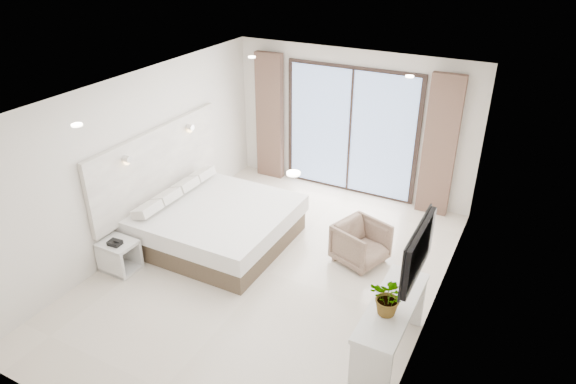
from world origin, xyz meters
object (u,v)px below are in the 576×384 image
(bed, at_px, (216,223))
(console_desk, at_px, (391,319))
(armchair, at_px, (361,241))
(nightstand, at_px, (119,256))

(bed, height_order, console_desk, console_desk)
(armchair, bearing_deg, nightstand, 140.25)
(nightstand, xyz_separation_m, armchair, (3.08, 1.85, 0.11))
(armchair, bearing_deg, console_desk, -130.60)
(nightstand, distance_m, armchair, 3.60)
(nightstand, distance_m, console_desk, 4.08)
(bed, bearing_deg, console_desk, -19.44)
(bed, distance_m, console_desk, 3.43)
(nightstand, bearing_deg, armchair, 32.05)
(console_desk, height_order, armchair, console_desk)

